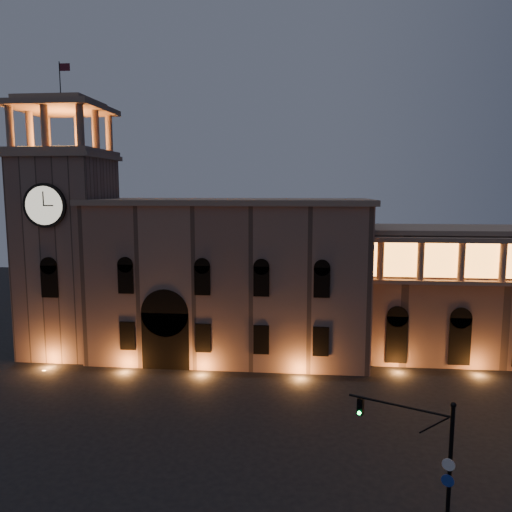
# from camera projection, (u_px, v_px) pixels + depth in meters

# --- Properties ---
(ground) EXTENTS (160.00, 160.00, 0.00)m
(ground) POSITION_uv_depth(u_px,v_px,m) (214.00, 453.00, 35.52)
(ground) COLOR black
(ground) RESTS_ON ground
(government_building) EXTENTS (30.80, 12.80, 17.60)m
(government_building) POSITION_uv_depth(u_px,v_px,m) (230.00, 278.00, 56.20)
(government_building) COLOR #785B4F
(government_building) RESTS_ON ground
(clock_tower) EXTENTS (9.80, 9.80, 32.40)m
(clock_tower) POSITION_uv_depth(u_px,v_px,m) (68.00, 244.00, 56.57)
(clock_tower) COLOR #785B4F
(clock_tower) RESTS_ON ground
(traffic_light) EXTENTS (5.31, 2.68, 7.95)m
(traffic_light) POSITION_uv_depth(u_px,v_px,m) (430.00, 466.00, 26.17)
(traffic_light) COLOR black
(traffic_light) RESTS_ON ground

